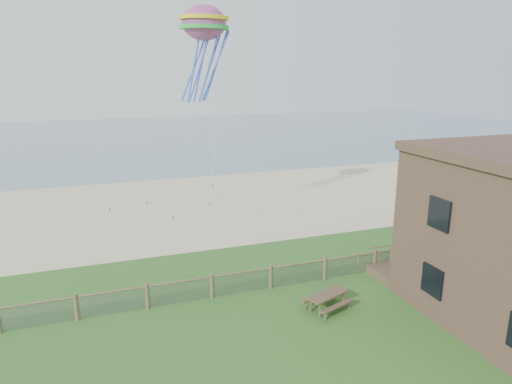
# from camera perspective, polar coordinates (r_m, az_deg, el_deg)

# --- Properties ---
(ground) EXTENTS (160.00, 160.00, 0.00)m
(ground) POSITION_cam_1_polar(r_m,az_deg,el_deg) (18.55, 9.03, -19.66)
(ground) COLOR #2F6020
(ground) RESTS_ON ground
(sand_beach) EXTENTS (72.00, 20.00, 0.02)m
(sand_beach) POSITION_cam_1_polar(r_m,az_deg,el_deg) (37.60, -7.08, -1.52)
(sand_beach) COLOR tan
(sand_beach) RESTS_ON ground
(ocean) EXTENTS (160.00, 68.00, 0.02)m
(ocean) POSITION_cam_1_polar(r_m,az_deg,el_deg) (80.36, -14.06, 6.77)
(ocean) COLOR slate
(ocean) RESTS_ON ground
(chainlink_fence) EXTENTS (36.20, 0.20, 1.25)m
(chainlink_fence) POSITION_cam_1_polar(r_m,az_deg,el_deg) (22.99, 1.85, -10.73)
(chainlink_fence) COLOR brown
(chainlink_fence) RESTS_ON ground
(motel_deck) EXTENTS (15.00, 2.00, 0.50)m
(motel_deck) POSITION_cam_1_polar(r_m,az_deg,el_deg) (29.41, 27.15, -7.24)
(motel_deck) COLOR brown
(motel_deck) RESTS_ON ground
(picnic_table) EXTENTS (2.42, 2.12, 0.85)m
(picnic_table) POSITION_cam_1_polar(r_m,az_deg,el_deg) (21.47, 8.89, -13.23)
(picnic_table) COLOR brown
(picnic_table) RESTS_ON ground
(octopus_kite) EXTENTS (3.50, 2.77, 6.47)m
(octopus_kite) POSITION_cam_1_polar(r_m,az_deg,el_deg) (30.06, -6.43, 17.13)
(octopus_kite) COLOR orange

